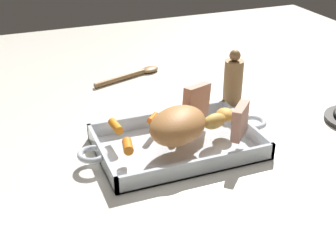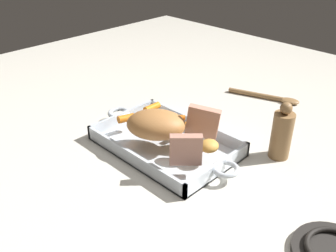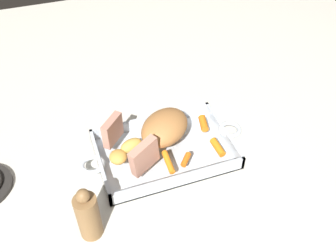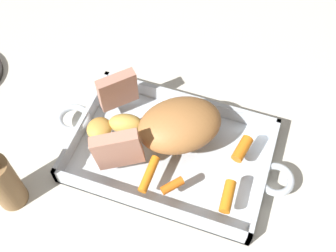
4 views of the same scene
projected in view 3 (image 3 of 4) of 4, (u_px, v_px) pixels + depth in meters
The scene contains 12 objects.
ground_plane at pixel (164, 154), 1.03m from camera, with size 2.13×2.13×0.00m, color silver.
roasting_dish at pixel (164, 151), 1.02m from camera, with size 0.46×0.24×0.04m.
pork_roast at pixel (165, 127), 1.00m from camera, with size 0.15×0.11×0.07m, color #B3753F.
roast_slice_outer at pixel (144, 156), 0.92m from camera, with size 0.02×0.08×0.08m, color tan.
roast_slice_thin at pixel (113, 130), 0.99m from camera, with size 0.02×0.07×0.07m, color tan.
baby_carrot_northeast at pixel (186, 160), 0.95m from camera, with size 0.02×0.02×0.04m, color orange.
baby_carrot_center_right at pixel (203, 123), 1.05m from camera, with size 0.02×0.02×0.05m, color orange.
baby_carrot_center_left at pixel (218, 147), 0.98m from camera, with size 0.02×0.02×0.06m, color orange.
baby_carrot_short at pixel (168, 162), 0.95m from camera, with size 0.02×0.02×0.07m, color orange.
potato_golden_large at pixel (118, 157), 0.95m from camera, with size 0.05×0.05×0.03m, color gold.
potato_whole at pixel (131, 146), 0.97m from camera, with size 0.06×0.04×0.04m, color gold.
pepper_mill at pixel (88, 215), 0.81m from camera, with size 0.05×0.05×0.15m.
Camera 3 is at (-0.22, -0.66, 0.76)m, focal length 39.96 mm.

